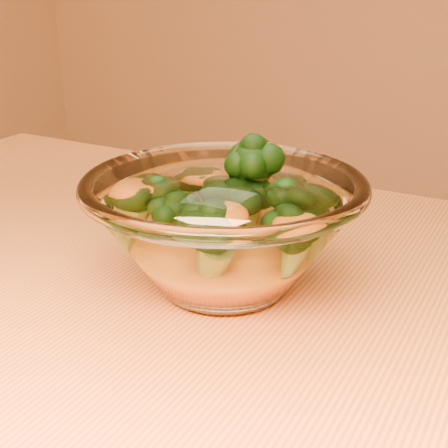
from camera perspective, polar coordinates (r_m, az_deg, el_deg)
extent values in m
cube|color=#C96B3C|center=(0.50, -1.89, -11.75)|extent=(1.20, 0.80, 0.04)
cylinder|color=brown|center=(1.21, -15.84, -11.40)|extent=(0.06, 0.06, 0.71)
ellipsoid|color=white|center=(0.55, 0.00, -5.03)|extent=(0.11, 0.11, 0.02)
torus|color=white|center=(0.51, 0.00, 3.65)|extent=(0.24, 0.24, 0.01)
ellipsoid|color=orange|center=(0.53, 0.00, -2.73)|extent=(0.14, 0.14, 0.04)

